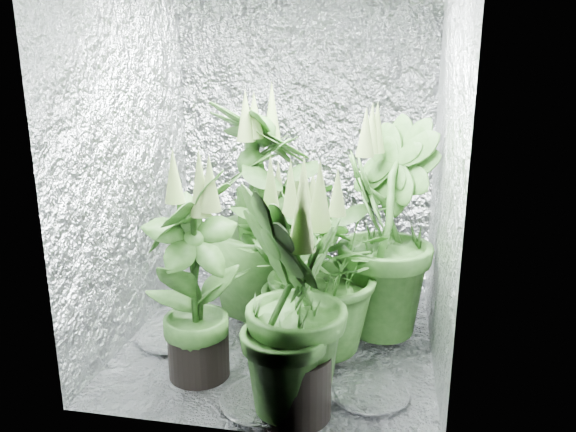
# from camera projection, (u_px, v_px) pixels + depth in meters

# --- Properties ---
(ground) EXTENTS (1.60, 1.60, 0.00)m
(ground) POSITION_uv_depth(u_px,v_px,m) (280.00, 339.00, 3.05)
(ground) COLOR silver
(ground) RESTS_ON ground
(walls) EXTENTS (1.62, 1.62, 2.00)m
(walls) POSITION_uv_depth(u_px,v_px,m) (280.00, 157.00, 2.78)
(walls) COLOR silver
(walls) RESTS_ON ground
(plant_a) EXTENTS (0.73, 0.73, 0.85)m
(plant_a) POSITION_uv_depth(u_px,v_px,m) (289.00, 235.00, 3.51)
(plant_a) COLOR black
(plant_a) RESTS_ON ground
(plant_b) EXTENTS (0.59, 0.59, 0.89)m
(plant_b) POSITION_uv_depth(u_px,v_px,m) (307.00, 254.00, 3.18)
(plant_b) COLOR black
(plant_b) RESTS_ON ground
(plant_c) EXTENTS (0.76, 0.76, 1.25)m
(plant_c) POSITION_uv_depth(u_px,v_px,m) (384.00, 231.00, 2.98)
(plant_c) COLOR black
(plant_c) RESTS_ON ground
(plant_d) EXTENTS (0.96, 0.96, 1.32)m
(plant_d) POSITION_uv_depth(u_px,v_px,m) (260.00, 212.00, 3.22)
(plant_d) COLOR black
(plant_d) RESTS_ON ground
(plant_e) EXTENTS (1.05, 1.05, 1.01)m
(plant_e) POSITION_uv_depth(u_px,v_px,m) (315.00, 267.00, 2.76)
(plant_e) COLOR black
(plant_e) RESTS_ON ground
(plant_f) EXTENTS (0.62, 0.62, 1.09)m
(plant_f) POSITION_uv_depth(u_px,v_px,m) (195.00, 278.00, 2.57)
(plant_f) COLOR black
(plant_f) RESTS_ON ground
(plant_g) EXTENTS (0.56, 0.56, 1.10)m
(plant_g) POSITION_uv_depth(u_px,v_px,m) (294.00, 307.00, 2.28)
(plant_g) COLOR black
(plant_g) RESTS_ON ground
(circulation_fan) EXTENTS (0.14, 0.30, 0.34)m
(circulation_fan) POSITION_uv_depth(u_px,v_px,m) (396.00, 294.00, 3.27)
(circulation_fan) COLOR black
(circulation_fan) RESTS_ON ground
(plant_label) EXTENTS (0.05, 0.02, 0.07)m
(plant_label) POSITION_uv_depth(u_px,v_px,m) (309.00, 356.00, 2.29)
(plant_label) COLOR white
(plant_label) RESTS_ON plant_g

